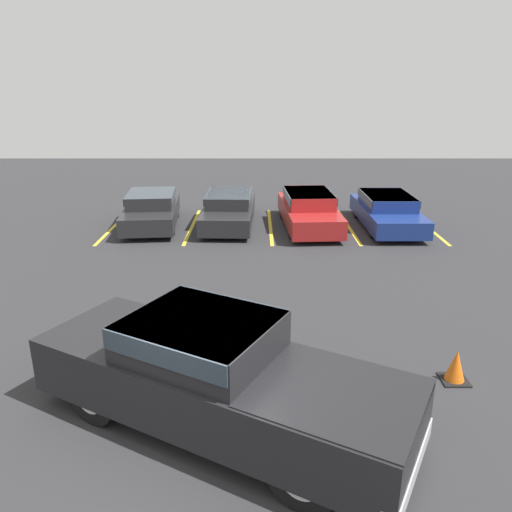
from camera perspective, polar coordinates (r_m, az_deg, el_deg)
name	(u,v)px	position (r m, az deg, el deg)	size (l,w,h in m)	color
ground_plane	(196,439)	(7.93, -6.82, -20.00)	(60.00, 60.00, 0.00)	#2D2D30
stall_stripe_a	(115,226)	(19.34, -15.82, 3.32)	(0.12, 4.90, 0.01)	yellow
stall_stripe_b	(193,226)	(18.76, -7.23, 3.42)	(0.12, 4.90, 0.01)	yellow
stall_stripe_c	(271,226)	(18.61, 1.71, 3.45)	(0.12, 4.90, 0.01)	yellow
stall_stripe_d	(349,226)	(18.92, 10.56, 3.39)	(0.12, 4.90, 0.01)	yellow
stall_stripe_e	(427,226)	(19.66, 18.94, 3.26)	(0.12, 4.90, 0.01)	yellow
pickup_truck	(220,376)	(7.63, -4.13, -13.54)	(6.06, 4.52, 1.75)	black
parked_sedan_a	(152,208)	(18.87, -11.78, 5.36)	(2.19, 4.46, 1.25)	#232326
parked_sedan_b	(230,208)	(18.71, -3.03, 5.53)	(1.92, 4.76, 1.21)	#232326
parked_sedan_c	(309,209)	(18.44, 6.10, 5.40)	(2.06, 4.87, 1.30)	maroon
parked_sedan_d	(388,210)	(18.98, 14.80, 5.15)	(1.87, 4.73, 1.21)	navy
traffic_cone	(456,367)	(9.65, 21.93, -11.69)	(0.47, 0.47, 0.59)	black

